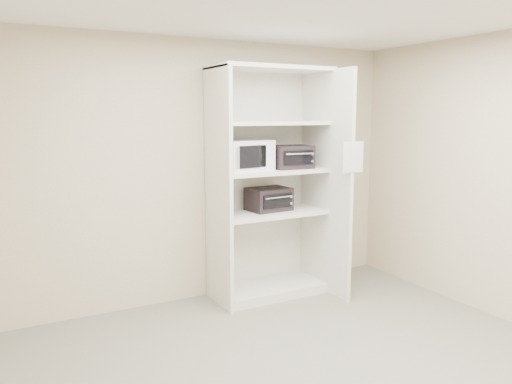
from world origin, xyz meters
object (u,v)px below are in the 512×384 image
shelving_unit (273,191)px  microwave (244,155)px  toaster_oven_upper (291,157)px  toaster_oven_lower (269,199)px

shelving_unit → microwave: (-0.34, 0.02, 0.39)m
shelving_unit → toaster_oven_upper: size_ratio=5.75×
toaster_oven_lower → toaster_oven_upper: bearing=-27.4°
microwave → toaster_oven_lower: bearing=-4.6°
shelving_unit → toaster_oven_lower: 0.10m
microwave → toaster_oven_upper: (0.52, -0.08, -0.03)m
microwave → toaster_oven_upper: size_ratio=1.22×
shelving_unit → toaster_oven_lower: (-0.03, 0.04, -0.09)m
toaster_oven_upper → shelving_unit: bearing=167.0°
shelving_unit → toaster_oven_upper: 0.41m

